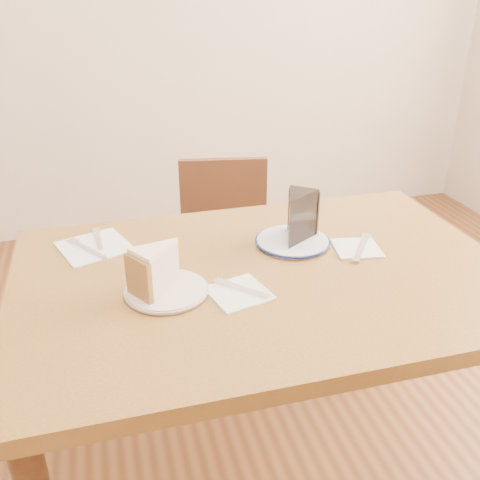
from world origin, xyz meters
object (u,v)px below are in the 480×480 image
object	(u,v)px
chocolate_cake	(296,220)
chair_far	(226,258)
plate_cream	(166,291)
plate_navy	(293,241)
table	(264,305)
carrot_cake	(160,269)

from	to	relation	value
chocolate_cake	chair_far	bearing A→B (deg)	-44.51
chair_far	plate_cream	xyz separation A→B (m)	(-0.31, -0.69, 0.32)
plate_navy	chocolate_cake	xyz separation A→B (m)	(0.01, -0.01, 0.07)
chair_far	plate_navy	xyz separation A→B (m)	(0.05, -0.53, 0.32)
table	chair_far	world-z (taller)	chair_far
table	plate_cream	world-z (taller)	plate_cream
carrot_cake	chocolate_cake	distance (m)	0.40
chair_far	carrot_cake	bearing A→B (deg)	75.89
plate_cream	carrot_cake	world-z (taller)	carrot_cake
carrot_cake	plate_cream	bearing A→B (deg)	19.38
table	plate_navy	world-z (taller)	plate_navy
table	carrot_cake	bearing A→B (deg)	-173.74
table	chair_far	bearing A→B (deg)	84.67
chair_far	carrot_cake	distance (m)	0.84
table	plate_navy	size ratio (longest dim) A/B	6.28
chair_far	plate_cream	bearing A→B (deg)	76.79
chocolate_cake	table	bearing A→B (deg)	83.18
chair_far	carrot_cake	xyz separation A→B (m)	(-0.32, -0.69, 0.37)
carrot_cake	chocolate_cake	xyz separation A→B (m)	(0.38, 0.15, 0.01)
chair_far	chocolate_cake	world-z (taller)	chocolate_cake
plate_navy	carrot_cake	bearing A→B (deg)	-157.77
plate_cream	carrot_cake	xyz separation A→B (m)	(-0.01, 0.01, 0.05)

